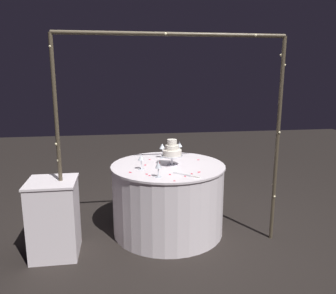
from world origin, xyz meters
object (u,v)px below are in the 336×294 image
object	(u,v)px
cake_knife	(188,175)
wine_glass_0	(141,158)
wine_glass_3	(162,147)
wine_glass_2	(158,165)
wine_glass_1	(179,145)
main_table	(168,198)
side_table	(54,218)
tiered_cake	(172,151)
decorative_arch	(173,110)

from	to	relation	value
cake_knife	wine_glass_0	bearing A→B (deg)	-33.60
wine_glass_0	wine_glass_3	world-z (taller)	wine_glass_3
wine_glass_2	wine_glass_1	bearing A→B (deg)	-113.22
main_table	side_table	size ratio (longest dim) A/B	1.64
wine_glass_2	cake_knife	distance (m)	0.30
wine_glass_2	wine_glass_3	xyz separation A→B (m)	(-0.13, -0.70, 0.02)
main_table	tiered_cake	size ratio (longest dim) A/B	4.37
wine_glass_1	wine_glass_2	world-z (taller)	wine_glass_1
decorative_arch	wine_glass_0	xyz separation A→B (m)	(0.29, -0.19, -0.49)
main_table	tiered_cake	distance (m)	0.53
wine_glass_2	decorative_arch	bearing A→B (deg)	-151.26
main_table	tiered_cake	bearing A→B (deg)	154.33
tiered_cake	wine_glass_2	distance (m)	0.43
decorative_arch	wine_glass_3	size ratio (longest dim) A/B	12.74
decorative_arch	wine_glass_1	xyz separation A→B (m)	(-0.19, -0.72, -0.48)
main_table	wine_glass_2	bearing A→B (deg)	69.65
cake_knife	main_table	bearing A→B (deg)	-72.51
wine_glass_2	main_table	bearing A→B (deg)	-110.35
side_table	wine_glass_0	size ratio (longest dim) A/B	4.85
tiered_cake	decorative_arch	bearing A→B (deg)	82.88
wine_glass_0	wine_glass_1	world-z (taller)	wine_glass_1
decorative_arch	tiered_cake	world-z (taller)	decorative_arch
tiered_cake	cake_knife	world-z (taller)	tiered_cake
wine_glass_1	cake_knife	distance (m)	0.81
decorative_arch	main_table	size ratio (longest dim) A/B	1.78
wine_glass_0	wine_glass_3	distance (m)	0.50
tiered_cake	wine_glass_0	size ratio (longest dim) A/B	1.82
tiered_cake	wine_glass_2	world-z (taller)	tiered_cake
decorative_arch	wine_glass_3	xyz separation A→B (m)	(0.02, -0.62, -0.48)
main_table	side_table	distance (m)	1.16
wine_glass_2	tiered_cake	bearing A→B (deg)	-116.09
side_table	cake_knife	size ratio (longest dim) A/B	3.17
side_table	tiered_cake	bearing A→B (deg)	-165.49
decorative_arch	tiered_cake	size ratio (longest dim) A/B	7.77
main_table	wine_glass_0	xyz separation A→B (m)	(0.29, 0.13, 0.48)
side_table	wine_glass_1	distance (m)	1.58
side_table	cake_knife	bearing A→B (deg)	176.03
cake_knife	tiered_cake	bearing A→B (deg)	-77.09
tiered_cake	wine_glass_3	size ratio (longest dim) A/B	1.64
tiered_cake	wine_glass_0	world-z (taller)	tiered_cake
cake_knife	wine_glass_2	bearing A→B (deg)	0.26
wine_glass_1	wine_glass_2	distance (m)	0.87
side_table	wine_glass_2	bearing A→B (deg)	174.83
wine_glass_1	cake_knife	world-z (taller)	wine_glass_1
tiered_cake	wine_glass_3	distance (m)	0.32
main_table	tiered_cake	xyz separation A→B (m)	(-0.04, 0.02, 0.53)
cake_knife	wine_glass_1	bearing A→B (deg)	-94.69
wine_glass_1	cake_knife	xyz separation A→B (m)	(0.07, 0.80, -0.12)
decorative_arch	cake_knife	bearing A→B (deg)	147.05
side_table	wine_glass_3	distance (m)	1.36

